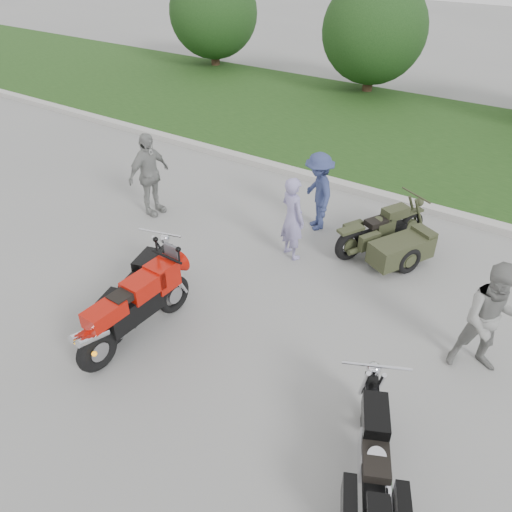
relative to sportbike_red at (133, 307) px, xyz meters
The scene contains 13 objects.
ground 1.11m from the sportbike_red, 33.19° to the left, with size 80.00×80.00×0.00m, color gray.
curb 6.57m from the sportbike_red, 83.29° to the left, with size 60.00×0.30×0.15m, color #B2AFA7.
grass_strip 10.69m from the sportbike_red, 85.89° to the left, with size 60.00×8.00×0.14m, color #2E541C.
tree_far_left 16.85m from the sportbike_red, 123.41° to the left, with size 3.60×3.60×4.00m.
tree_mid_left 14.26m from the sportbike_red, 99.07° to the left, with size 3.60×3.60×4.00m.
sportbike_red is the anchor object (origin of this frame).
cruiser_left 0.64m from the sportbike_red, 130.28° to the left, with size 0.80×2.23×0.88m.
cruiser_right 3.99m from the sportbike_red, ahead, with size 1.15×2.19×0.91m.
cruiser_sidecar 4.88m from the sportbike_red, 60.17° to the left, with size 1.62×2.02×0.83m.
person_stripe 3.42m from the sportbike_red, 76.53° to the left, with size 0.60×0.39×1.64m, color #938BBD.
person_grey 5.08m from the sportbike_red, 27.11° to the left, with size 0.86×0.67×1.77m, color gray.
person_denim 4.58m from the sportbike_red, 81.31° to the left, with size 1.06×0.61×1.65m, color navy.
person_back 4.03m from the sportbike_red, 129.98° to the left, with size 1.06×0.44×1.82m, color gray.
Camera 1 is at (3.91, -4.22, 5.43)m, focal length 35.00 mm.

